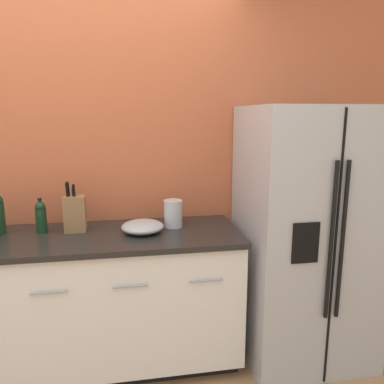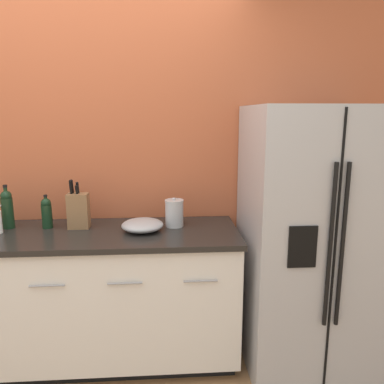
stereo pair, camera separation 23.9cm
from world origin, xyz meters
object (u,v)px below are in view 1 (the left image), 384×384
object	(u,v)px
knife_block	(75,213)
steel_canister	(173,213)
mixing_bowl	(143,227)
refrigerator	(305,235)
oil_bottle	(41,216)

from	to	relation	value
knife_block	steel_canister	size ratio (longest dim) A/B	1.64
knife_block	mixing_bowl	distance (m)	0.44
refrigerator	mixing_bowl	distance (m)	1.10
refrigerator	steel_canister	world-z (taller)	refrigerator
oil_bottle	knife_block	bearing A→B (deg)	-4.47
refrigerator	knife_block	size ratio (longest dim) A/B	5.30
oil_bottle	steel_canister	xyz separation A→B (m)	(0.84, -0.02, -0.01)
knife_block	oil_bottle	world-z (taller)	knife_block
knife_block	mixing_bowl	world-z (taller)	knife_block
steel_canister	mixing_bowl	xyz separation A→B (m)	(-0.21, -0.09, -0.05)
refrigerator	knife_block	distance (m)	1.53
steel_canister	mixing_bowl	distance (m)	0.23
mixing_bowl	oil_bottle	bearing A→B (deg)	169.86
refrigerator	mixing_bowl	bearing A→B (deg)	177.48
mixing_bowl	refrigerator	bearing A→B (deg)	-2.52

